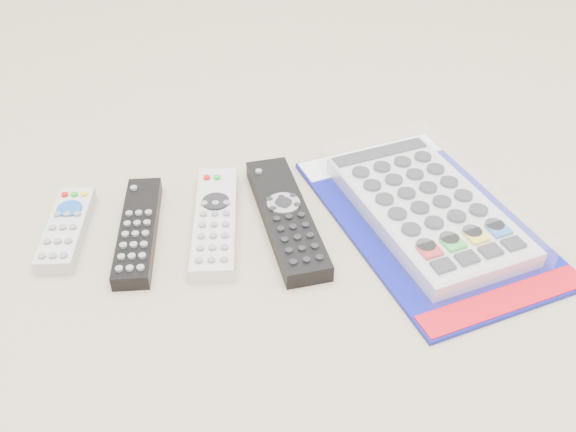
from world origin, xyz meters
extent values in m
plane|color=tan|center=(0.00, 0.00, 0.00)|extent=(5.00, 5.00, 0.00)
cube|color=#ADADAF|center=(-0.23, 0.02, 0.01)|extent=(0.07, 0.15, 0.02)
cylinder|color=#174DAC|center=(-0.23, 0.05, 0.02)|extent=(0.04, 0.04, 0.00)
cube|color=black|center=(-0.14, 0.00, 0.01)|extent=(0.07, 0.20, 0.02)
cube|color=silver|center=(-0.05, 0.00, 0.01)|extent=(0.09, 0.21, 0.02)
cylinder|color=black|center=(-0.04, 0.02, 0.02)|extent=(0.04, 0.04, 0.00)
cube|color=black|center=(0.04, -0.02, 0.01)|extent=(0.06, 0.23, 0.02)
cylinder|color=#BABABF|center=(0.04, -0.01, 0.02)|extent=(0.04, 0.04, 0.00)
cube|color=navy|center=(0.21, -0.06, 0.00)|extent=(0.26, 0.38, 0.01)
cube|color=white|center=(0.19, 0.09, 0.01)|extent=(0.21, 0.08, 0.00)
cube|color=red|center=(0.24, -0.21, 0.01)|extent=(0.21, 0.07, 0.00)
cube|color=silver|center=(0.21, -0.05, 0.02)|extent=(0.19, 0.29, 0.02)
cube|color=white|center=(0.21, -0.05, 0.03)|extent=(0.21, 0.31, 0.04)
camera|label=1|loc=(-0.11, -0.63, 0.52)|focal=40.00mm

